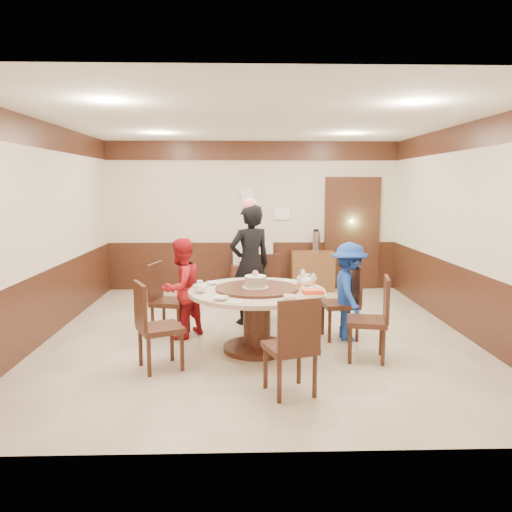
{
  "coord_description": "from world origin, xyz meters",
  "views": [
    {
      "loc": [
        -0.22,
        -6.5,
        1.99
      ],
      "look_at": [
        -0.04,
        -0.26,
        1.1
      ],
      "focal_mm": 35.0,
      "sensor_mm": 36.0,
      "label": 1
    }
  ],
  "objects_px": {
    "side_cabinet": "(312,271)",
    "thermos": "(316,241)",
    "banquet_table": "(257,307)",
    "person_standing": "(250,264)",
    "birthday_cake": "(255,282)",
    "shrimp_platter": "(313,293)",
    "person_blue": "(349,291)",
    "tv_stand": "(254,278)",
    "television": "(254,253)",
    "person_red": "(181,288)"
  },
  "relations": [
    {
      "from": "side_cabinet",
      "to": "thermos",
      "type": "bearing_deg",
      "value": 0.0
    },
    {
      "from": "banquet_table",
      "to": "person_standing",
      "type": "bearing_deg",
      "value": 92.84
    },
    {
      "from": "birthday_cake",
      "to": "person_standing",
      "type": "bearing_deg",
      "value": 91.87
    },
    {
      "from": "person_standing",
      "to": "shrimp_platter",
      "type": "bearing_deg",
      "value": 89.49
    },
    {
      "from": "person_standing",
      "to": "birthday_cake",
      "type": "relative_size",
      "value": 5.48
    },
    {
      "from": "person_blue",
      "to": "birthday_cake",
      "type": "xyz_separation_m",
      "value": [
        -1.22,
        -0.43,
        0.22
      ]
    },
    {
      "from": "banquet_table",
      "to": "tv_stand",
      "type": "bearing_deg",
      "value": 89.22
    },
    {
      "from": "banquet_table",
      "to": "thermos",
      "type": "relative_size",
      "value": 4.3
    },
    {
      "from": "person_blue",
      "to": "television",
      "type": "height_order",
      "value": "person_blue"
    },
    {
      "from": "thermos",
      "to": "person_blue",
      "type": "bearing_deg",
      "value": -90.4
    },
    {
      "from": "person_red",
      "to": "thermos",
      "type": "xyz_separation_m",
      "value": [
        2.2,
        2.88,
        0.28
      ]
    },
    {
      "from": "person_red",
      "to": "thermos",
      "type": "distance_m",
      "value": 3.63
    },
    {
      "from": "person_standing",
      "to": "television",
      "type": "distance_m",
      "value": 2.19
    },
    {
      "from": "side_cabinet",
      "to": "tv_stand",
      "type": "bearing_deg",
      "value": -178.46
    },
    {
      "from": "birthday_cake",
      "to": "tv_stand",
      "type": "height_order",
      "value": "birthday_cake"
    },
    {
      "from": "person_red",
      "to": "birthday_cake",
      "type": "bearing_deg",
      "value": 96.19
    },
    {
      "from": "tv_stand",
      "to": "thermos",
      "type": "relative_size",
      "value": 2.24
    },
    {
      "from": "person_blue",
      "to": "tv_stand",
      "type": "distance_m",
      "value": 3.23
    },
    {
      "from": "side_cabinet",
      "to": "thermos",
      "type": "xyz_separation_m",
      "value": [
        0.06,
        0.0,
        0.56
      ]
    },
    {
      "from": "person_red",
      "to": "shrimp_platter",
      "type": "distance_m",
      "value": 1.83
    },
    {
      "from": "person_red",
      "to": "thermos",
      "type": "relative_size",
      "value": 3.45
    },
    {
      "from": "person_red",
      "to": "side_cabinet",
      "type": "height_order",
      "value": "person_red"
    },
    {
      "from": "person_blue",
      "to": "banquet_table",
      "type": "bearing_deg",
      "value": 110.59
    },
    {
      "from": "person_blue",
      "to": "thermos",
      "type": "height_order",
      "value": "person_blue"
    },
    {
      "from": "birthday_cake",
      "to": "television",
      "type": "height_order",
      "value": "birthday_cake"
    },
    {
      "from": "person_standing",
      "to": "tv_stand",
      "type": "distance_m",
      "value": 2.27
    },
    {
      "from": "birthday_cake",
      "to": "thermos",
      "type": "xyz_separation_m",
      "value": [
        1.24,
        3.45,
        0.09
      ]
    },
    {
      "from": "person_standing",
      "to": "person_red",
      "type": "bearing_deg",
      "value": 11.46
    },
    {
      "from": "person_blue",
      "to": "television",
      "type": "relative_size",
      "value": 1.67
    },
    {
      "from": "banquet_table",
      "to": "thermos",
      "type": "xyz_separation_m",
      "value": [
        1.22,
        3.44,
        0.41
      ]
    },
    {
      "from": "shrimp_platter",
      "to": "television",
      "type": "relative_size",
      "value": 0.39
    },
    {
      "from": "television",
      "to": "thermos",
      "type": "distance_m",
      "value": 1.2
    },
    {
      "from": "person_red",
      "to": "person_standing",
      "type": "bearing_deg",
      "value": 163.11
    },
    {
      "from": "person_blue",
      "to": "person_standing",
      "type": "bearing_deg",
      "value": 59.07
    },
    {
      "from": "person_blue",
      "to": "side_cabinet",
      "type": "xyz_separation_m",
      "value": [
        -0.04,
        3.03,
        -0.26
      ]
    },
    {
      "from": "person_blue",
      "to": "shrimp_platter",
      "type": "relative_size",
      "value": 4.22
    },
    {
      "from": "person_red",
      "to": "television",
      "type": "distance_m",
      "value": 3.02
    },
    {
      "from": "tv_stand",
      "to": "side_cabinet",
      "type": "xyz_separation_m",
      "value": [
        1.12,
        0.03,
        0.12
      ]
    },
    {
      "from": "tv_stand",
      "to": "thermos",
      "type": "height_order",
      "value": "thermos"
    },
    {
      "from": "thermos",
      "to": "birthday_cake",
      "type": "bearing_deg",
      "value": -109.79
    },
    {
      "from": "person_standing",
      "to": "television",
      "type": "relative_size",
      "value": 2.27
    },
    {
      "from": "person_blue",
      "to": "television",
      "type": "distance_m",
      "value": 3.21
    },
    {
      "from": "banquet_table",
      "to": "shrimp_platter",
      "type": "bearing_deg",
      "value": -27.72
    },
    {
      "from": "person_red",
      "to": "television",
      "type": "xyz_separation_m",
      "value": [
        1.02,
        2.85,
        0.06
      ]
    },
    {
      "from": "television",
      "to": "birthday_cake",
      "type": "bearing_deg",
      "value": 80.89
    },
    {
      "from": "side_cabinet",
      "to": "birthday_cake",
      "type": "bearing_deg",
      "value": -108.92
    },
    {
      "from": "banquet_table",
      "to": "person_red",
      "type": "height_order",
      "value": "person_red"
    },
    {
      "from": "thermos",
      "to": "person_standing",
      "type": "bearing_deg",
      "value": -120.05
    },
    {
      "from": "person_standing",
      "to": "birthday_cake",
      "type": "bearing_deg",
      "value": 67.52
    },
    {
      "from": "person_standing",
      "to": "banquet_table",
      "type": "bearing_deg",
      "value": 68.5
    }
  ]
}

